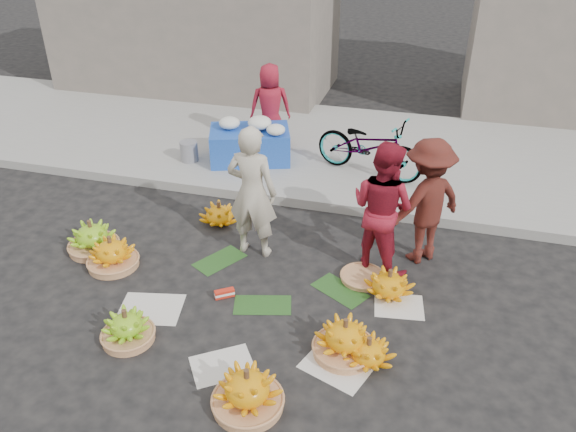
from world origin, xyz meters
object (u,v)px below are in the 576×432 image
(banana_bunch_0, at_px, (112,254))
(banana_bunch_4, at_px, (345,339))
(vendor_cream, at_px, (252,193))
(flower_table, at_px, (250,143))
(bicycle, at_px, (369,146))

(banana_bunch_0, bearing_deg, banana_bunch_4, -13.47)
(banana_bunch_4, height_order, vendor_cream, vendor_cream)
(banana_bunch_0, relative_size, flower_table, 0.42)
(banana_bunch_4, relative_size, vendor_cream, 0.41)
(banana_bunch_4, xyz_separation_m, vendor_cream, (-1.48, 1.52, 0.68))
(vendor_cream, relative_size, bicycle, 0.96)
(banana_bunch_0, relative_size, bicycle, 0.35)
(banana_bunch_0, relative_size, vendor_cream, 0.36)
(banana_bunch_4, bearing_deg, vendor_cream, 134.10)
(vendor_cream, height_order, flower_table, vendor_cream)
(banana_bunch_0, distance_m, banana_bunch_4, 3.16)
(banana_bunch_0, height_order, bicycle, bicycle)
(banana_bunch_4, xyz_separation_m, flower_table, (-2.35, 3.97, 0.24))
(banana_bunch_4, bearing_deg, banana_bunch_0, 166.53)
(vendor_cream, relative_size, flower_table, 1.16)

